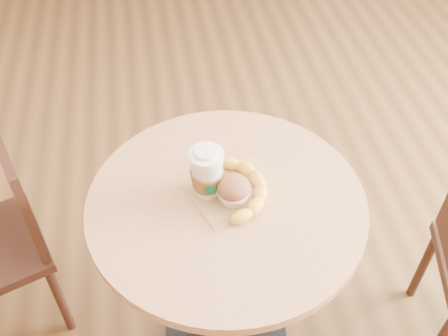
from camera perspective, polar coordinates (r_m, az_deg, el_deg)
name	(u,v)px	position (r m, az deg, el deg)	size (l,w,h in m)	color
cafe_table	(226,244)	(1.55, 0.25, -8.33)	(0.75, 0.75, 0.75)	black
chair_left	(0,236)	(1.85, -23.17, -6.83)	(0.46, 0.46, 0.80)	#381D13
kraft_bag	(237,191)	(1.41, 1.39, -2.54)	(0.24, 0.18, 0.00)	tan
coffee_cup	(207,174)	(1.37, -1.87, -0.67)	(0.09, 0.09, 0.15)	silver
muffin	(233,190)	(1.36, 1.03, -2.46)	(0.09, 0.09, 0.08)	silver
banana	(247,187)	(1.40, 2.51, -2.08)	(0.13, 0.26, 0.04)	yellow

